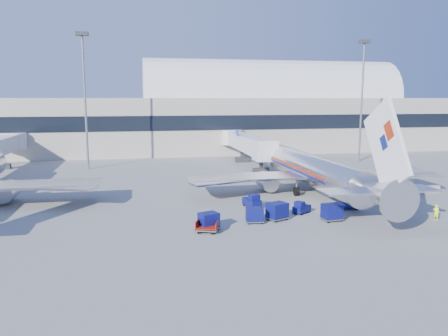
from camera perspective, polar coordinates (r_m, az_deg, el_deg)
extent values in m
plane|color=gray|center=(49.28, 2.76, -4.88)|extent=(260.00, 260.00, 0.00)
cube|color=#B2AA9E|center=(103.44, -18.72, 5.31)|extent=(170.00, 28.00, 12.00)
cube|color=black|center=(89.59, -19.89, 5.39)|extent=(170.00, 0.40, 3.00)
cylinder|color=silver|center=(107.18, 6.01, 9.06)|extent=(60.00, 18.00, 18.00)
cylinder|color=silver|center=(57.39, 11.05, -0.10)|extent=(3.80, 28.00, 3.80)
sphere|color=silver|center=(70.41, 6.75, 1.67)|extent=(3.72, 3.72, 3.72)
cone|color=silver|center=(42.35, 19.78, -3.14)|extent=(3.80, 6.00, 3.80)
cube|color=#A2230C|center=(58.27, 10.69, 0.29)|extent=(3.85, 20.16, 0.32)
cube|color=navy|center=(58.32, 10.68, -0.07)|extent=(3.85, 20.16, 0.32)
cube|color=white|center=(41.27, 20.46, 2.71)|extent=(0.35, 7.79, 8.74)
cube|color=silver|center=(42.73, 19.45, -2.74)|extent=(11.00, 3.00, 0.18)
cube|color=silver|center=(56.58, 11.42, -0.86)|extent=(32.00, 5.00, 0.28)
cylinder|color=#B7B7BC|center=(56.29, 5.62, -1.75)|extent=(2.10, 3.80, 2.10)
cylinder|color=#B7B7BC|center=(60.37, 15.67, -1.32)|extent=(2.10, 3.80, 2.10)
cylinder|color=black|center=(67.95, 7.49, -0.70)|extent=(0.40, 0.90, 0.90)
cylinder|color=#B7B7BC|center=(55.95, -26.45, -2.73)|extent=(2.10, 3.80, 2.10)
cube|color=silver|center=(79.18, 2.88, 3.33)|extent=(2.70, 24.00, 2.70)
cube|color=silver|center=(67.48, 5.40, 2.31)|extent=(3.40, 3.20, 3.20)
cylinder|color=silver|center=(90.32, 1.10, 4.04)|extent=(4.40, 4.40, 3.00)
cube|color=#2D2D30|center=(69.86, 4.86, 0.73)|extent=(0.50, 0.50, 3.00)
cube|color=#2D2D30|center=(70.06, 4.85, -0.36)|extent=(2.60, 1.00, 0.90)
cube|color=#2D2D30|center=(82.31, 2.36, 2.01)|extent=(0.50, 0.50, 3.00)
cube|color=#2D2D30|center=(82.49, 2.36, 1.08)|extent=(2.60, 1.00, 0.90)
cube|color=navy|center=(78.64, 1.76, 4.62)|extent=(0.12, 1.40, 0.90)
cylinder|color=silver|center=(91.15, -25.70, 3.20)|extent=(4.40, 4.40, 3.00)
cube|color=#2D2D30|center=(83.22, -27.02, 1.11)|extent=(0.50, 0.50, 3.00)
cube|color=#2D2D30|center=(83.39, -26.96, 0.19)|extent=(2.60, 1.00, 0.90)
cylinder|color=slate|center=(76.87, -17.66, 7.98)|extent=(0.36, 0.36, 22.00)
cube|color=#2D2D30|center=(77.58, -18.08, 16.35)|extent=(2.00, 1.20, 0.60)
cylinder|color=slate|center=(87.01, 17.53, 8.06)|extent=(0.36, 0.36, 22.00)
cube|color=#2D2D30|center=(87.63, 17.89, 15.46)|extent=(2.00, 1.20, 0.60)
cube|color=#9E9E96|center=(57.88, 19.85, -2.86)|extent=(3.00, 0.55, 0.90)
cube|color=#9E9E96|center=(59.64, 22.57, -2.68)|extent=(3.00, 0.55, 0.90)
cube|color=#9E9E96|center=(61.52, 25.13, -2.51)|extent=(3.00, 0.55, 0.90)
cube|color=#0A0F52|center=(46.45, 10.12, -5.26)|extent=(2.25, 2.00, 0.66)
cube|color=#0A0F52|center=(45.96, 9.83, -4.72)|extent=(1.16, 1.18, 0.62)
cylinder|color=black|center=(47.29, 10.19, -5.30)|extent=(0.52, 0.44, 0.50)
cube|color=#0A0F52|center=(49.30, 16.02, -4.63)|extent=(2.22, 1.42, 0.67)
cube|color=#0A0F52|center=(49.07, 15.55, -4.04)|extent=(0.97, 1.03, 0.62)
cylinder|color=black|center=(49.93, 16.68, -4.78)|extent=(0.53, 0.29, 0.50)
cube|color=#0A0F52|center=(48.33, 3.65, -4.48)|extent=(1.75, 2.59, 0.77)
cube|color=#0A0F52|center=(47.76, 3.96, -3.88)|extent=(1.23, 1.16, 0.72)
cylinder|color=black|center=(48.88, 2.70, -4.65)|extent=(0.37, 0.62, 0.58)
cube|color=#0A0F52|center=(43.45, 6.97, -5.51)|extent=(2.28, 2.08, 1.49)
cube|color=slate|center=(43.64, 6.95, -6.47)|extent=(2.40, 2.17, 0.10)
cylinder|color=black|center=(44.52, 7.14, -6.19)|extent=(0.44, 0.32, 0.41)
cube|color=#0A0F52|center=(42.30, 4.01, -6.06)|extent=(1.72, 1.40, 1.29)
cube|color=slate|center=(42.47, 4.00, -6.90)|extent=(1.81, 1.45, 0.09)
cylinder|color=black|center=(43.04, 4.72, -6.72)|extent=(0.37, 0.18, 0.35)
cube|color=#0A0F52|center=(40.11, -2.01, -6.82)|extent=(2.04, 1.83, 1.35)
cube|color=slate|center=(40.31, -2.01, -7.75)|extent=(2.14, 1.91, 0.09)
cylinder|color=black|center=(41.05, -1.58, -7.46)|extent=(0.40, 0.28, 0.37)
cube|color=#0A0F52|center=(44.17, 13.92, -5.52)|extent=(1.93, 1.58, 1.44)
cube|color=slate|center=(44.35, 13.89, -6.43)|extent=(2.04, 1.64, 0.10)
cylinder|color=black|center=(45.16, 14.29, -6.19)|extent=(0.41, 0.20, 0.40)
cube|color=#0A0F52|center=(49.51, 21.45, -4.26)|extent=(1.95, 1.55, 1.52)
cube|color=slate|center=(49.68, 21.40, -5.12)|extent=(2.05, 1.61, 0.10)
cylinder|color=black|center=(50.53, 21.80, -4.93)|extent=(0.43, 0.19, 0.42)
cube|color=slate|center=(39.39, -2.24, -8.00)|extent=(2.26, 1.90, 0.10)
cube|color=maroon|center=(39.34, -2.24, -7.76)|extent=(2.27, 1.94, 0.07)
cylinder|color=black|center=(39.76, -1.23, -8.03)|extent=(0.38, 0.25, 0.35)
imported|color=#D6FF1A|center=(47.88, 25.97, -5.25)|extent=(0.66, 0.68, 1.57)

